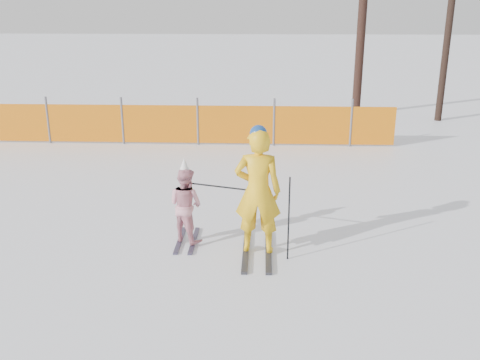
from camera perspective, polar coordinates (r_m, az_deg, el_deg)
name	(u,v)px	position (r m, az deg, el deg)	size (l,w,h in m)	color
ground	(239,253)	(8.10, -0.16, -7.85)	(120.00, 120.00, 0.00)	white
adult	(258,191)	(7.77, 1.91, -1.19)	(0.71, 1.43, 1.96)	black
child	(186,204)	(8.29, -5.81, -2.59)	(0.73, 0.98, 1.37)	black
ski_poles	(260,205)	(7.79, 2.09, -2.71)	(1.46, 0.53, 1.27)	black
safety_fence	(105,123)	(14.67, -14.23, 5.90)	(15.17, 0.06, 1.25)	#595960
tree_trunks	(392,29)	(18.22, 15.87, 15.23)	(2.73, 1.16, 5.68)	black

